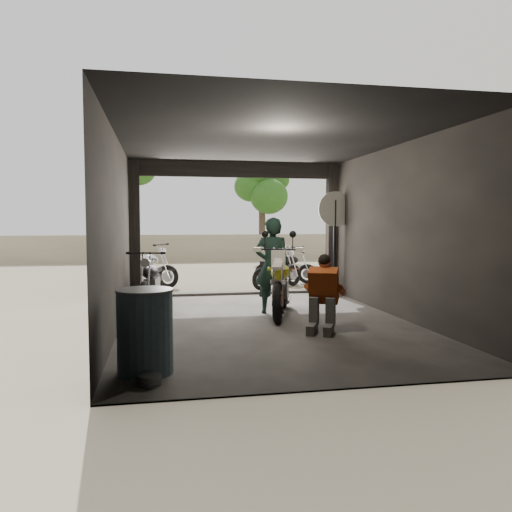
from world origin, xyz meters
name	(u,v)px	position (x,y,z in m)	size (l,w,h in m)	color
ground	(267,324)	(0.00, 0.00, 0.00)	(80.00, 80.00, 0.00)	#7A6D56
garage	(260,249)	(0.00, 0.55, 1.28)	(7.00, 7.13, 3.20)	#2D2B28
boundary_wall	(201,248)	(0.00, 14.00, 0.60)	(18.00, 0.30, 1.20)	gray
tree_left	(129,167)	(-3.00, 12.50, 3.99)	(2.20, 2.20, 5.60)	#382B1E
tree_right	(262,182)	(2.80, 14.00, 3.56)	(2.20, 2.20, 5.00)	#382B1E
main_bike	(281,281)	(0.42, 0.69, 0.67)	(0.83, 2.02, 1.35)	beige
left_bike	(151,278)	(-2.00, 2.22, 0.59)	(0.72, 1.76, 1.19)	black
outside_bike_a	(145,265)	(-2.23, 5.38, 0.60)	(0.73, 1.77, 1.20)	black
outside_bike_b	(278,267)	(1.29, 4.57, 0.56)	(0.68, 1.64, 1.11)	#3B160E
outside_bike_c	(285,265)	(1.75, 5.54, 0.54)	(0.65, 1.59, 1.07)	black
rider	(272,266)	(0.31, 0.93, 0.93)	(0.68, 0.45, 1.87)	black
mechanic	(322,295)	(0.74, -0.82, 0.61)	(0.62, 0.84, 1.22)	#AA4416
stool	(322,280)	(2.00, 3.00, 0.38)	(0.33, 0.33, 0.45)	black
helmet	(321,272)	(2.00, 3.04, 0.57)	(0.25, 0.27, 0.24)	silver
oil_drum	(145,333)	(-2.00, -2.55, 0.50)	(0.65, 0.65, 1.00)	#3B5764
sign_post	(335,225)	(2.27, 2.84, 1.70)	(0.83, 0.08, 2.50)	black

